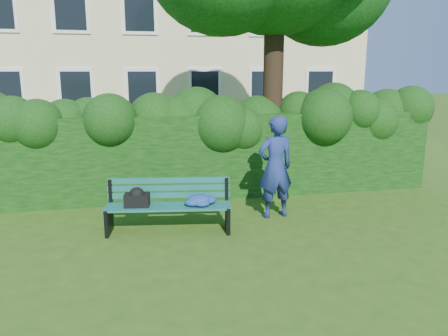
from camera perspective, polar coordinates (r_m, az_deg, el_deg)
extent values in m
plane|color=#2E4D16|center=(7.75, 0.92, -7.83)|extent=(80.00, 80.00, 0.00)
cube|color=white|center=(17.63, -26.59, 9.01)|extent=(1.30, 0.08, 1.60)
cube|color=black|center=(17.59, -26.62, 9.01)|extent=(1.05, 0.04, 1.35)
cube|color=white|center=(17.19, -18.74, 9.61)|extent=(1.30, 0.08, 1.60)
cube|color=black|center=(17.15, -18.76, 9.60)|extent=(1.05, 0.04, 1.35)
cube|color=white|center=(17.08, -10.61, 10.04)|extent=(1.30, 0.08, 1.60)
cube|color=black|center=(17.04, -10.60, 10.03)|extent=(1.05, 0.04, 1.35)
cube|color=white|center=(17.30, -2.51, 10.27)|extent=(1.30, 0.08, 1.60)
cube|color=black|center=(17.26, -2.49, 10.26)|extent=(1.05, 0.04, 1.35)
cube|color=white|center=(17.85, 5.24, 10.30)|extent=(1.30, 0.08, 1.60)
cube|color=black|center=(17.81, 5.27, 10.29)|extent=(1.05, 0.04, 1.35)
cube|color=white|center=(18.69, 12.41, 10.17)|extent=(1.30, 0.08, 1.60)
cube|color=black|center=(18.65, 12.46, 10.16)|extent=(1.05, 0.04, 1.35)
cube|color=white|center=(17.30, -19.43, 18.89)|extent=(1.30, 0.08, 1.60)
cube|color=black|center=(17.26, -19.45, 18.91)|extent=(1.05, 0.04, 1.35)
cube|color=white|center=(17.19, -11.01, 19.40)|extent=(1.30, 0.08, 1.60)
cube|color=black|center=(17.15, -11.00, 19.41)|extent=(1.05, 0.04, 1.35)
cube|color=white|center=(17.41, -2.61, 19.51)|extent=(1.30, 0.08, 1.60)
cube|color=black|center=(17.37, -2.58, 19.53)|extent=(1.05, 0.04, 1.35)
cube|color=white|center=(17.96, 5.43, 19.26)|extent=(1.30, 0.08, 1.60)
cube|color=black|center=(17.92, 5.47, 19.28)|extent=(1.05, 0.04, 1.35)
cube|color=white|center=(18.79, 12.83, 18.72)|extent=(1.30, 0.08, 1.60)
cube|color=black|center=(18.76, 12.88, 18.73)|extent=(1.05, 0.04, 1.35)
cube|color=black|center=(9.59, -1.96, 1.75)|extent=(10.00, 1.00, 1.80)
cylinder|color=black|center=(9.91, 6.44, 11.94)|extent=(0.44, 0.44, 5.20)
cube|color=#0D4437|center=(7.31, -7.36, -5.46)|extent=(2.11, 0.40, 0.04)
cube|color=#0D4437|center=(7.43, -7.31, -5.17)|extent=(2.11, 0.40, 0.04)
cube|color=#0D4437|center=(7.54, -7.25, -4.89)|extent=(2.11, 0.40, 0.04)
cube|color=#0D4437|center=(7.66, -7.19, -4.62)|extent=(2.11, 0.40, 0.04)
cube|color=#0D4437|center=(7.69, -7.18, -3.52)|extent=(2.10, 0.34, 0.10)
cube|color=#0D4437|center=(7.67, -7.21, -2.57)|extent=(2.10, 0.34, 0.10)
cube|color=#0D4437|center=(7.65, -7.23, -1.61)|extent=(2.10, 0.34, 0.10)
cube|color=black|center=(7.69, -14.80, -6.68)|extent=(0.13, 0.50, 0.44)
cube|color=black|center=(7.81, -14.62, -3.07)|extent=(0.07, 0.07, 0.45)
cube|color=black|center=(7.57, -14.97, -5.23)|extent=(0.12, 0.42, 0.05)
cube|color=black|center=(7.56, 0.48, -6.59)|extent=(0.13, 0.50, 0.44)
cube|color=black|center=(7.68, 0.35, -2.92)|extent=(0.07, 0.07, 0.45)
cube|color=black|center=(7.44, 0.51, -5.11)|extent=(0.12, 0.42, 0.05)
cube|color=white|center=(7.47, -10.93, -4.95)|extent=(0.20, 0.15, 0.02)
cube|color=black|center=(7.50, -11.29, -4.12)|extent=(0.45, 0.31, 0.22)
imported|color=navy|center=(8.13, 6.71, 0.12)|extent=(0.76, 0.56, 1.91)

